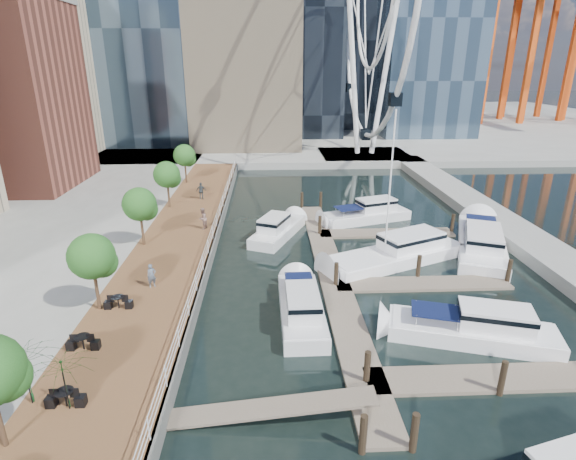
# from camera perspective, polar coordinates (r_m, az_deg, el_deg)

# --- Properties ---
(ground) EXTENTS (520.00, 520.00, 0.00)m
(ground) POSITION_cam_1_polar(r_m,az_deg,el_deg) (24.09, 1.56, -16.15)
(ground) COLOR black
(ground) RESTS_ON ground
(boardwalk) EXTENTS (6.00, 60.00, 1.00)m
(boardwalk) POSITION_cam_1_polar(r_m,az_deg,el_deg) (37.77, -13.84, -1.84)
(boardwalk) COLOR brown
(boardwalk) RESTS_ON ground
(seawall) EXTENTS (0.25, 60.00, 1.00)m
(seawall) POSITION_cam_1_polar(r_m,az_deg,el_deg) (37.29, -9.32, -1.79)
(seawall) COLOR #595954
(seawall) RESTS_ON ground
(land_far) EXTENTS (200.00, 114.00, 1.00)m
(land_far) POSITION_cam_1_polar(r_m,az_deg,el_deg) (122.15, -1.89, 13.66)
(land_far) COLOR gray
(land_far) RESTS_ON ground
(breakwater) EXTENTS (4.00, 60.00, 1.00)m
(breakwater) POSITION_cam_1_polar(r_m,az_deg,el_deg) (46.91, 24.86, 1.16)
(breakwater) COLOR gray
(breakwater) RESTS_ON ground
(pier) EXTENTS (14.00, 12.00, 1.00)m
(pier) POSITION_cam_1_polar(r_m,az_deg,el_deg) (74.31, 9.65, 9.18)
(pier) COLOR gray
(pier) RESTS_ON ground
(railing) EXTENTS (0.10, 60.00, 1.05)m
(railing) POSITION_cam_1_polar(r_m,az_deg,el_deg) (36.93, -9.56, -0.32)
(railing) COLOR white
(railing) RESTS_ON boardwalk
(floating_docks) EXTENTS (16.00, 34.00, 2.60)m
(floating_docks) POSITION_cam_1_polar(r_m,az_deg,el_deg) (33.76, 14.00, -4.56)
(floating_docks) COLOR #6D6051
(floating_docks) RESTS_ON ground
(port_cranes) EXTENTS (40.00, 52.00, 38.00)m
(port_cranes) POSITION_cam_1_polar(r_m,az_deg,el_deg) (134.34, 30.45, 20.03)
(port_cranes) COLOR #D84C14
(port_cranes) RESTS_ON ground
(street_trees) EXTENTS (2.60, 42.60, 4.60)m
(street_trees) POSITION_cam_1_polar(r_m,az_deg,el_deg) (36.20, -18.35, 3.11)
(street_trees) COLOR #3F2B1C
(street_trees) RESTS_ON ground
(cafe_tables) EXTENTS (2.50, 13.70, 0.74)m
(cafe_tables) POSITION_cam_1_polar(r_m,az_deg,el_deg) (23.38, -25.42, -15.54)
(cafe_tables) COLOR black
(cafe_tables) RESTS_ON ground
(yacht_foreground) EXTENTS (10.11, 5.30, 2.15)m
(yacht_foreground) POSITION_cam_1_polar(r_m,az_deg,el_deg) (27.48, 22.13, -12.78)
(yacht_foreground) COLOR white
(yacht_foreground) RESTS_ON ground
(pedestrian_near) EXTENTS (0.68, 0.60, 1.55)m
(pedestrian_near) POSITION_cam_1_polar(r_m,az_deg,el_deg) (29.79, -16.93, -5.57)
(pedestrian_near) COLOR #4E5969
(pedestrian_near) RESTS_ON boardwalk
(pedestrian_mid) EXTENTS (0.92, 1.06, 1.86)m
(pedestrian_mid) POSITION_cam_1_polar(r_m,az_deg,el_deg) (39.21, -10.80, 1.45)
(pedestrian_mid) COLOR #87675D
(pedestrian_mid) RESTS_ON boardwalk
(pedestrian_far) EXTENTS (1.06, 0.48, 1.78)m
(pedestrian_far) POSITION_cam_1_polar(r_m,az_deg,el_deg) (48.22, -10.96, 4.90)
(pedestrian_far) COLOR #31393E
(pedestrian_far) RESTS_ON boardwalk
(moored_yachts) EXTENTS (23.60, 35.48, 11.50)m
(moored_yachts) POSITION_cam_1_polar(r_m,az_deg,el_deg) (35.54, 13.54, -4.11)
(moored_yachts) COLOR white
(moored_yachts) RESTS_ON ground
(cafe_seating) EXTENTS (5.24, 11.18, 2.69)m
(cafe_seating) POSITION_cam_1_polar(r_m,az_deg,el_deg) (19.77, -32.60, -20.79)
(cafe_seating) COLOR #0E3413
(cafe_seating) RESTS_ON ground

